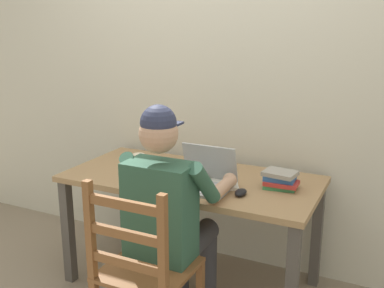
{
  "coord_description": "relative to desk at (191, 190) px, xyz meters",
  "views": [
    {
      "loc": [
        1.15,
        -2.37,
        1.64
      ],
      "look_at": [
        0.03,
        -0.05,
        0.94
      ],
      "focal_mm": 42.7,
      "sensor_mm": 36.0,
      "label": 1
    }
  ],
  "objects": [
    {
      "name": "computer_mouse",
      "position": [
        0.38,
        -0.17,
        0.11
      ],
      "size": [
        0.06,
        0.1,
        0.03
      ],
      "primitive_type": "ellipsoid",
      "color": "black",
      "rests_on": "desk"
    },
    {
      "name": "desk",
      "position": [
        0.0,
        0.0,
        0.0
      ],
      "size": [
        1.54,
        0.74,
        0.72
      ],
      "color": "#9E7A51",
      "rests_on": "ground"
    },
    {
      "name": "laptop",
      "position": [
        0.14,
        -0.13,
        0.14
      ],
      "size": [
        0.33,
        0.3,
        0.23
      ],
      "color": "#ADAFB2",
      "rests_on": "desk"
    },
    {
      "name": "coffee_mug_dark",
      "position": [
        0.08,
        0.13,
        0.14
      ],
      "size": [
        0.12,
        0.08,
        0.09
      ],
      "color": "#2D384C",
      "rests_on": "desk"
    },
    {
      "name": "wooden_chair",
      "position": [
        0.09,
        -0.72,
        -0.16
      ],
      "size": [
        0.42,
        0.42,
        0.96
      ],
      "color": "brown",
      "rests_on": "ground"
    },
    {
      "name": "paper_pile_near_laptop",
      "position": [
        -0.03,
        -0.11,
        0.1
      ],
      "size": [
        0.29,
        0.27,
        0.01
      ],
      "primitive_type": "cube",
      "rotation": [
        0.0,
        0.0,
        0.33
      ],
      "color": "white",
      "rests_on": "desk"
    },
    {
      "name": "book_stack_main",
      "position": [
        0.54,
        0.03,
        0.14
      ],
      "size": [
        0.2,
        0.16,
        0.1
      ],
      "color": "#38844C",
      "rests_on": "desk"
    },
    {
      "name": "paper_pile_back_corner",
      "position": [
        0.22,
        -0.08,
        0.1
      ],
      "size": [
        0.26,
        0.24,
        0.02
      ],
      "primitive_type": "cube",
      "rotation": [
        0.0,
        0.0,
        0.45
      ],
      "color": "silver",
      "rests_on": "desk"
    },
    {
      "name": "coffee_mug_white",
      "position": [
        -0.35,
        -0.03,
        0.14
      ],
      "size": [
        0.11,
        0.08,
        0.1
      ],
      "color": "beige",
      "rests_on": "desk"
    },
    {
      "name": "back_wall",
      "position": [
        0.0,
        0.45,
        0.67
      ],
      "size": [
        6.0,
        0.04,
        2.6
      ],
      "color": "beige",
      "rests_on": "ground"
    },
    {
      "name": "seated_person",
      "position": [
        0.09,
        -0.44,
        0.06
      ],
      "size": [
        0.5,
        0.6,
        1.26
      ],
      "color": "#2D5642",
      "rests_on": "ground"
    },
    {
      "name": "ground_plane",
      "position": [
        0.0,
        0.0,
        -0.63
      ],
      "size": [
        8.0,
        8.0,
        0.0
      ],
      "primitive_type": "plane",
      "color": "gray"
    }
  ]
}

